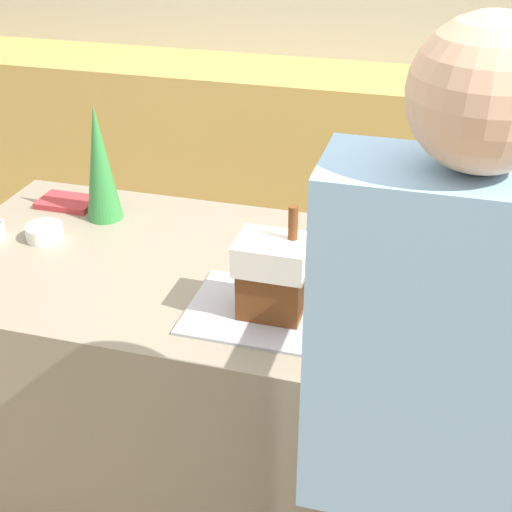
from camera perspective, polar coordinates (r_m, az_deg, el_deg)
name	(u,v)px	position (r m, az deg, el deg)	size (l,w,h in m)	color
ground_plane	(230,490)	(2.58, -2.08, -18.18)	(12.00, 12.00, 0.00)	gray
back_cabinet_block	(338,158)	(3.96, 6.60, 7.82)	(6.00, 0.60, 0.91)	tan
kitchen_island	(228,391)	(2.28, -2.28, -10.71)	(1.71, 0.85, 0.88)	gray
baking_tray	(272,313)	(1.83, 1.29, -4.56)	(0.43, 0.31, 0.01)	#B2B2BC
gingerbread_house	(273,275)	(1.77, 1.35, -1.49)	(0.18, 0.14, 0.29)	brown
decorative_tree	(100,163)	(2.29, -12.41, 7.28)	(0.12, 0.12, 0.38)	#33843D
candy_bowl_near_tray_left	(385,243)	(2.15, 10.24, 1.06)	(0.14, 0.14, 0.04)	silver
candy_bowl_near_tray_right	(448,291)	(1.95, 15.08, -2.69)	(0.13, 0.13, 0.04)	white
candy_bowl_front_corner	(501,282)	(2.03, 19.00, -1.98)	(0.12, 0.12, 0.04)	white
candy_bowl_behind_tray	(452,236)	(2.22, 15.44, 1.52)	(0.13, 0.13, 0.04)	silver
candy_bowl_beside_tree	(44,232)	(2.26, -16.58, 1.89)	(0.11, 0.11, 0.05)	white
cookbook	(67,202)	(2.47, -14.86, 4.18)	(0.19, 0.12, 0.02)	#B23338
person	(426,468)	(1.45, 13.44, -16.15)	(0.46, 0.57, 1.73)	#333338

